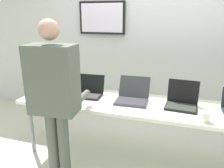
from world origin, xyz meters
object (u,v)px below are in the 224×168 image
(equipment_box, at_px, (53,79))
(laptop_station_2, at_px, (182,101))
(workbench, at_px, (133,107))
(laptop_station_0, at_px, (88,91))
(laptop_station_1, at_px, (132,96))
(coffee_mug, at_px, (205,117))
(person, at_px, (54,92))

(equipment_box, bearing_deg, laptop_station_2, -0.12)
(workbench, relative_size, laptop_station_0, 6.87)
(laptop_station_1, bearing_deg, workbench, -66.61)
(workbench, bearing_deg, laptop_station_2, 6.85)
(equipment_box, distance_m, laptop_station_2, 1.60)
(laptop_station_1, bearing_deg, equipment_box, 179.94)
(laptop_station_0, height_order, coffee_mug, laptop_station_0)
(person, bearing_deg, coffee_mug, 15.19)
(equipment_box, relative_size, laptop_station_1, 1.09)
(laptop_station_0, relative_size, laptop_station_1, 0.97)
(laptop_station_1, distance_m, person, 0.94)
(laptop_station_1, height_order, laptop_station_2, laptop_station_2)
(laptop_station_2, height_order, person, person)
(coffee_mug, bearing_deg, laptop_station_2, 124.34)
(laptop_station_2, bearing_deg, equipment_box, 179.88)
(equipment_box, height_order, coffee_mug, equipment_box)
(laptop_station_1, xyz_separation_m, person, (-0.60, -0.69, 0.22))
(laptop_station_0, bearing_deg, person, -92.03)
(laptop_station_0, height_order, person, person)
(equipment_box, bearing_deg, coffee_mug, -9.92)
(laptop_station_2, bearing_deg, laptop_station_0, 179.03)
(laptop_station_0, xyz_separation_m, laptop_station_1, (0.58, -0.02, 0.00))
(laptop_station_0, xyz_separation_m, laptop_station_2, (1.13, -0.02, 0.01))
(laptop_station_2, distance_m, person, 1.36)
(workbench, bearing_deg, laptop_station_0, 172.25)
(equipment_box, height_order, laptop_station_1, equipment_box)
(person, bearing_deg, laptop_station_1, 48.82)
(laptop_station_1, relative_size, coffee_mug, 4.22)
(equipment_box, distance_m, coffee_mug, 1.84)
(equipment_box, bearing_deg, person, -57.24)
(coffee_mug, bearing_deg, equipment_box, 170.08)
(laptop_station_0, bearing_deg, equipment_box, -178.05)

